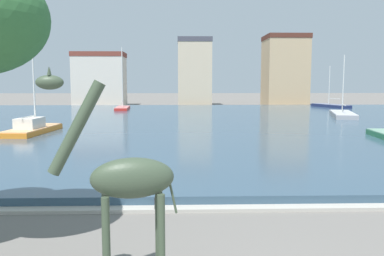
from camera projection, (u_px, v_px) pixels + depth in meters
harbor_water at (199, 122)px, 40.04m from camera, size 91.61×54.05×0.39m
quay_edge_coping at (239, 209)px, 12.96m from camera, size 91.61×0.50×0.12m
giraffe_statue at (126, 183)px, 7.53m from camera, size 2.50×0.84×4.38m
sailboat_navy at (328, 107)px, 61.10m from camera, size 4.28×8.00×6.57m
sailboat_orange at (36, 130)px, 30.23m from camera, size 2.55×7.52×6.60m
sailboat_grey at (342, 115)px, 44.89m from camera, size 4.62×9.84×7.11m
sailboat_red at (123, 109)px, 55.97m from camera, size 1.97×6.95×8.92m
mooring_bollard at (158, 205)px, 12.71m from camera, size 0.24×0.24×0.50m
townhouse_narrow_midrow at (100, 79)px, 70.46m from camera, size 8.94×5.59×9.31m
townhouse_end_terrace at (194, 72)px, 70.28m from camera, size 5.84×6.26×11.73m
townhouse_wide_warehouse at (285, 70)px, 71.98m from camera, size 7.32×7.28×12.45m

